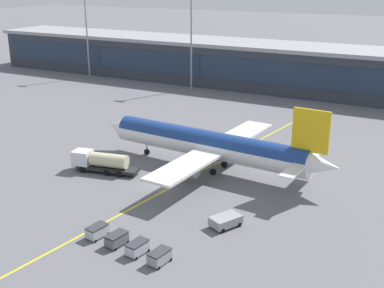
{
  "coord_description": "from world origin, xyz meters",
  "views": [
    {
      "loc": [
        36.47,
        -57.24,
        29.64
      ],
      "look_at": [
        1.8,
        7.35,
        4.5
      ],
      "focal_mm": 46.19,
      "sensor_mm": 36.0,
      "label": 1
    }
  ],
  "objects_px": {
    "fuel_tanker": "(101,162)",
    "baggage_cart_1": "(117,239)",
    "pushback_tug": "(226,220)",
    "baggage_cart_3": "(159,257)",
    "main_airliner": "(209,144)",
    "baggage_cart_2": "(137,248)",
    "baggage_cart_0": "(97,231)"
  },
  "relations": [
    {
      "from": "fuel_tanker",
      "to": "baggage_cart_1",
      "type": "relative_size",
      "value": 3.91
    },
    {
      "from": "pushback_tug",
      "to": "baggage_cart_3",
      "type": "relative_size",
      "value": 1.56
    },
    {
      "from": "fuel_tanker",
      "to": "pushback_tug",
      "type": "height_order",
      "value": "fuel_tanker"
    },
    {
      "from": "main_airliner",
      "to": "fuel_tanker",
      "type": "xyz_separation_m",
      "value": [
        -14.51,
        -9.25,
        -2.43
      ]
    },
    {
      "from": "baggage_cart_1",
      "to": "baggage_cart_2",
      "type": "height_order",
      "value": "same"
    },
    {
      "from": "main_airliner",
      "to": "baggage_cart_1",
      "type": "distance_m",
      "value": 26.63
    },
    {
      "from": "baggage_cart_0",
      "to": "baggage_cart_3",
      "type": "height_order",
      "value": "same"
    },
    {
      "from": "fuel_tanker",
      "to": "baggage_cart_3",
      "type": "distance_m",
      "value": 28.44
    },
    {
      "from": "baggage_cart_2",
      "to": "baggage_cart_0",
      "type": "bearing_deg",
      "value": 172.24
    },
    {
      "from": "baggage_cart_1",
      "to": "baggage_cart_2",
      "type": "bearing_deg",
      "value": -7.76
    },
    {
      "from": "main_airliner",
      "to": "baggage_cart_0",
      "type": "relative_size",
      "value": 14.76
    },
    {
      "from": "fuel_tanker",
      "to": "baggage_cart_1",
      "type": "distance_m",
      "value": 23.23
    },
    {
      "from": "baggage_cart_1",
      "to": "pushback_tug",
      "type": "bearing_deg",
      "value": 47.49
    },
    {
      "from": "main_airliner",
      "to": "baggage_cart_1",
      "type": "relative_size",
      "value": 14.76
    },
    {
      "from": "fuel_tanker",
      "to": "baggage_cart_3",
      "type": "xyz_separation_m",
      "value": [
        22.0,
        -18.0,
        -0.96
      ]
    },
    {
      "from": "pushback_tug",
      "to": "baggage_cart_2",
      "type": "xyz_separation_m",
      "value": [
        -6.09,
        -10.54,
        -0.07
      ]
    },
    {
      "from": "pushback_tug",
      "to": "baggage_cart_3",
      "type": "xyz_separation_m",
      "value": [
        -2.92,
        -10.97,
        -0.07
      ]
    },
    {
      "from": "main_airliner",
      "to": "fuel_tanker",
      "type": "bearing_deg",
      "value": -147.47
    },
    {
      "from": "main_airliner",
      "to": "pushback_tug",
      "type": "height_order",
      "value": "main_airliner"
    },
    {
      "from": "pushback_tug",
      "to": "baggage_cart_2",
      "type": "height_order",
      "value": "baggage_cart_2"
    },
    {
      "from": "pushback_tug",
      "to": "baggage_cart_0",
      "type": "distance_m",
      "value": 15.75
    },
    {
      "from": "pushback_tug",
      "to": "baggage_cart_0",
      "type": "xyz_separation_m",
      "value": [
        -12.43,
        -9.67,
        -0.07
      ]
    },
    {
      "from": "main_airliner",
      "to": "pushback_tug",
      "type": "bearing_deg",
      "value": -57.4
    },
    {
      "from": "baggage_cart_0",
      "to": "baggage_cart_1",
      "type": "height_order",
      "value": "same"
    },
    {
      "from": "pushback_tug",
      "to": "baggage_cart_0",
      "type": "height_order",
      "value": "baggage_cart_0"
    },
    {
      "from": "fuel_tanker",
      "to": "baggage_cart_0",
      "type": "distance_m",
      "value": 20.87
    },
    {
      "from": "baggage_cart_2",
      "to": "pushback_tug",
      "type": "bearing_deg",
      "value": 59.97
    },
    {
      "from": "baggage_cart_0",
      "to": "fuel_tanker",
      "type": "bearing_deg",
      "value": 126.79
    },
    {
      "from": "baggage_cart_0",
      "to": "baggage_cart_3",
      "type": "bearing_deg",
      "value": -7.76
    },
    {
      "from": "baggage_cart_0",
      "to": "baggage_cart_2",
      "type": "xyz_separation_m",
      "value": [
        6.34,
        -0.86,
        0.0
      ]
    },
    {
      "from": "baggage_cart_0",
      "to": "baggage_cart_1",
      "type": "relative_size",
      "value": 1.0
    },
    {
      "from": "main_airliner",
      "to": "pushback_tug",
      "type": "xyz_separation_m",
      "value": [
        10.41,
        -16.28,
        -3.32
      ]
    }
  ]
}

